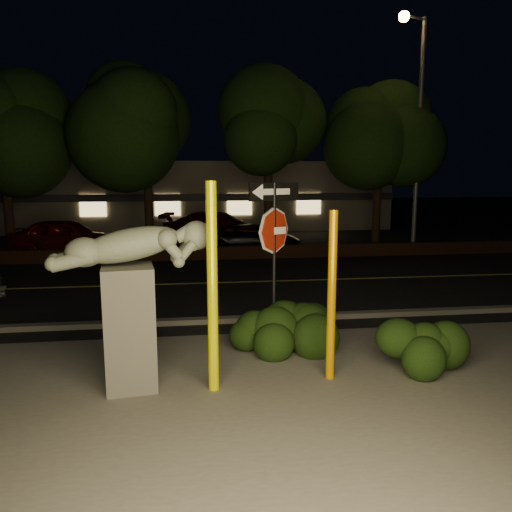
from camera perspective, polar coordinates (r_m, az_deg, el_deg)
The scene contains 23 objects.
ground at distance 18.45m, azimuth -4.95°, elevation -1.08°, with size 90.00×90.00×0.00m, color black.
patio at distance 7.93m, azimuth -0.95°, elevation -15.79°, with size 14.00×6.00×0.02m, color #4C4944.
road at distance 15.52m, azimuth -4.41°, elevation -3.10°, with size 80.00×8.00×0.01m, color black.
lane_marking at distance 15.52m, azimuth -4.41°, elevation -3.05°, with size 80.00×0.12×0.01m, color #B2B247.
curb at distance 11.55m, azimuth -3.23°, elevation -7.28°, with size 80.00×0.25×0.12m, color #4C4944.
brick_wall at distance 19.69m, azimuth -5.14°, elevation 0.34°, with size 40.00×0.35×0.50m, color #412415.
parking_lot at distance 25.36m, azimuth -5.72°, elevation 1.85°, with size 40.00×12.00×0.01m, color black.
building at distance 33.14m, azimuth -6.26°, elevation 7.12°, with size 22.00×10.20×4.00m.
tree_far_a at distance 22.38m, azimuth -27.12°, elevation 13.53°, with size 4.60×4.60×7.43m.
tree_far_b at distance 21.54m, azimuth -12.57°, elevation 16.44°, with size 5.20×5.20×8.41m.
tree_far_c at distance 21.30m, azimuth 1.43°, elevation 15.67°, with size 4.80×4.80×7.84m.
tree_far_d at distance 23.07m, azimuth 13.99°, elevation 14.33°, with size 4.40×4.40×7.42m.
yellow_pole_left at distance 7.66m, azimuth -5.00°, elevation -3.80°, with size 0.16×0.16×3.28m, color #FFFA00.
yellow_pole_right at distance 8.20m, azimuth 8.64°, elevation -4.63°, with size 0.14×0.14×2.82m, color #E89800.
signpost at distance 9.59m, azimuth 2.10°, elevation 2.85°, with size 1.02×0.43×3.21m.
sculpture at distance 7.97m, azimuth -14.08°, elevation -3.55°, with size 2.49×0.96×2.65m.
hedge_center at distance 9.56m, azimuth 2.68°, elevation -7.67°, with size 2.21×1.03×1.15m, color black.
hedge_right at distance 9.88m, azimuth 4.53°, elevation -7.47°, with size 1.57×0.84×1.03m, color black.
hedge_far_right at distance 9.16m, azimuth 18.99°, elevation -9.11°, with size 1.60×1.00×1.11m, color black.
streetlight at distance 22.00m, azimuth 17.83°, elevation 15.03°, with size 1.35×0.72×9.51m.
parked_car_red at distance 22.05m, azimuth -20.85°, elevation 2.08°, with size 1.79×4.46×1.52m, color #6B1307.
parked_car_darkred at distance 23.16m, azimuth -4.04°, elevation 3.08°, with size 2.20×5.41×1.57m, color #3D0609.
parked_car_dark at distance 21.70m, azimuth -0.34°, elevation 2.11°, with size 1.91×4.15×1.15m, color black.
Camera 1 is at (-0.83, -8.12, 3.41)m, focal length 35.00 mm.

